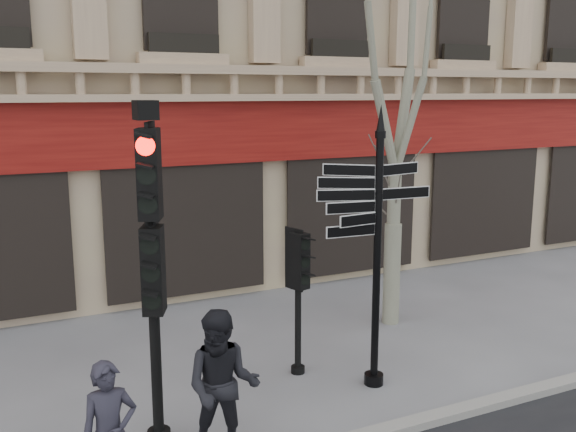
% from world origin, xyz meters
% --- Properties ---
extents(ground, '(80.00, 80.00, 0.00)m').
position_xyz_m(ground, '(0.00, 0.00, 0.00)').
color(ground, '#5C5C61').
rests_on(ground, ground).
extents(fingerpost, '(2.17, 2.17, 4.25)m').
position_xyz_m(fingerpost, '(1.42, -0.06, 2.85)').
color(fingerpost, black).
rests_on(fingerpost, ground).
extents(traffic_signal_main, '(0.57, 0.50, 4.33)m').
position_xyz_m(traffic_signal_main, '(-1.97, -0.25, 2.73)').
color(traffic_signal_main, black).
rests_on(traffic_signal_main, ground).
extents(traffic_signal_secondary, '(0.45, 0.37, 2.30)m').
position_xyz_m(traffic_signal_secondary, '(0.55, 0.81, 1.60)').
color(traffic_signal_secondary, black).
rests_on(traffic_signal_secondary, ground).
extents(plane_tree, '(2.86, 2.86, 7.58)m').
position_xyz_m(plane_tree, '(3.19, 2.07, 5.32)').
color(plane_tree, gray).
rests_on(plane_tree, ground).
extents(pedestrian_b, '(1.15, 1.06, 1.90)m').
position_xyz_m(pedestrian_b, '(-1.36, -0.99, 0.95)').
color(pedestrian_b, black).
rests_on(pedestrian_b, ground).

